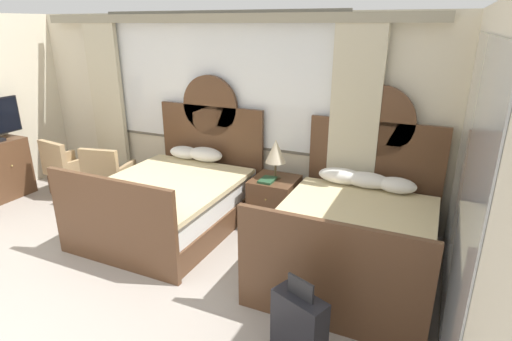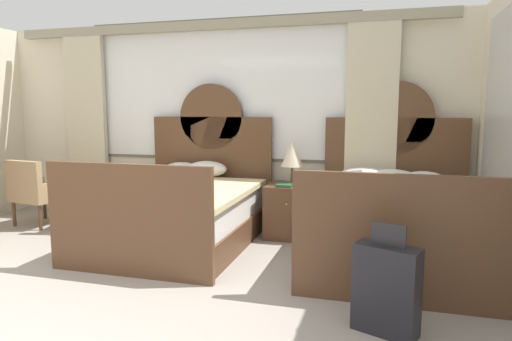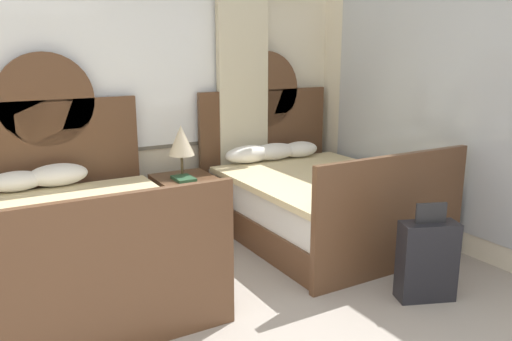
# 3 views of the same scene
# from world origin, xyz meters

# --- Properties ---
(wall_back_window) EXTENTS (6.44, 0.22, 2.72)m
(wall_back_window) POSITION_xyz_m (0.00, 3.63, 1.45)
(wall_back_window) COLOR beige
(wall_back_window) RESTS_ON ground_plane
(wall_right_mirror) EXTENTS (0.08, 4.22, 2.70)m
(wall_right_mirror) POSITION_xyz_m (3.25, 1.54, 1.35)
(wall_right_mirror) COLOR beige
(wall_right_mirror) RESTS_ON ground_plane
(bed_near_window) EXTENTS (1.67, 2.17, 1.87)m
(bed_near_window) POSITION_xyz_m (-0.07, 2.52, 0.39)
(bed_near_window) COLOR brown
(bed_near_window) RESTS_ON ground_plane
(bed_near_mirror) EXTENTS (1.67, 2.17, 1.87)m
(bed_near_mirror) POSITION_xyz_m (2.29, 2.53, 0.39)
(bed_near_mirror) COLOR brown
(bed_near_mirror) RESTS_ON ground_plane
(nightstand_between_beds) EXTENTS (0.58, 0.60, 0.64)m
(nightstand_between_beds) POSITION_xyz_m (1.11, 3.13, 0.32)
(nightstand_between_beds) COLOR brown
(nightstand_between_beds) RESTS_ON ground_plane
(table_lamp_on_nightstand) EXTENTS (0.27, 0.27, 0.52)m
(table_lamp_on_nightstand) POSITION_xyz_m (1.10, 3.16, 1.00)
(table_lamp_on_nightstand) COLOR brown
(table_lamp_on_nightstand) RESTS_ON nightstand_between_beds
(book_on_nightstand) EXTENTS (0.18, 0.26, 0.03)m
(book_on_nightstand) POSITION_xyz_m (1.06, 3.01, 0.65)
(book_on_nightstand) COLOR #285133
(book_on_nightstand) RESTS_ON nightstand_between_beds
(suitcase_on_floor) EXTENTS (0.47, 0.34, 0.78)m
(suitcase_on_floor) POSITION_xyz_m (2.20, 0.95, 0.32)
(suitcase_on_floor) COLOR black
(suitcase_on_floor) RESTS_ON ground_plane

